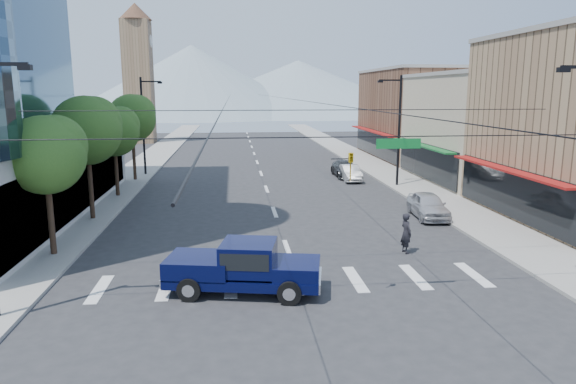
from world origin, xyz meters
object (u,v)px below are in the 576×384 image
Objects in this scene: pedestrian at (406,233)px; parked_car_far at (345,169)px; parked_car_near at (428,205)px; parked_car_mid at (350,173)px; pickup_truck at (243,266)px.

pedestrian is 22.72m from parked_car_far.
parked_car_near is 13.82m from parked_car_mid.
pedestrian is 7.74m from parked_car_near.
pickup_truck is 9.01m from pedestrian.
parked_car_far is (9.92, 26.81, -0.35)m from pickup_truck.
pickup_truck is 3.19× the size of pedestrian.
pickup_truck reaches higher than parked_car_mid.
parked_car_mid is (-1.80, 13.70, -0.09)m from parked_car_near.
pedestrian is at bearing 38.60° from pickup_truck.
parked_car_near is 15.96m from parked_car_far.
parked_car_far is (0.00, 2.16, 0.03)m from parked_car_mid.
parked_car_near reaches higher than parked_car_mid.
pedestrian is at bearing -114.51° from parked_car_near.
parked_car_mid is 0.84× the size of parked_car_far.
pickup_truck reaches higher than parked_car_far.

